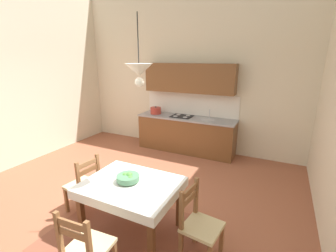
% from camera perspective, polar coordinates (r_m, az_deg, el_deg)
% --- Properties ---
extents(ground_plane, '(6.43, 6.41, 0.10)m').
position_cam_1_polar(ground_plane, '(4.25, -11.56, -18.10)').
color(ground_plane, '#99563D').
extents(wall_back, '(6.43, 0.12, 4.20)m').
position_cam_1_polar(wall_back, '(6.12, 4.78, 14.07)').
color(wall_back, beige).
rests_on(wall_back, ground_plane).
extents(area_rug, '(2.10, 1.60, 0.01)m').
position_cam_1_polar(area_rug, '(3.55, -9.44, -24.79)').
color(area_rug, brown).
rests_on(area_rug, ground_plane).
extents(kitchen_cabinetry, '(2.49, 0.63, 2.20)m').
position_cam_1_polar(kitchen_cabinetry, '(5.94, 4.53, 1.86)').
color(kitchen_cabinetry, brown).
rests_on(kitchen_cabinetry, ground_plane).
extents(dining_table, '(1.24, 0.97, 0.75)m').
position_cam_1_polar(dining_table, '(3.25, -8.90, -15.57)').
color(dining_table, brown).
rests_on(dining_table, ground_plane).
extents(dining_chair_camera_side, '(0.45, 0.45, 0.93)m').
position_cam_1_polar(dining_chair_camera_side, '(2.83, -19.27, -26.41)').
color(dining_chair_camera_side, '#D1BC89').
rests_on(dining_chair_camera_side, ground_plane).
extents(dining_chair_window_side, '(0.47, 0.47, 0.93)m').
position_cam_1_polar(dining_chair_window_side, '(3.00, 7.56, -22.70)').
color(dining_chair_window_side, '#D1BC89').
rests_on(dining_chair_window_side, ground_plane).
extents(dining_chair_tv_side, '(0.46, 0.46, 0.93)m').
position_cam_1_polar(dining_chair_tv_side, '(3.93, -19.73, -13.44)').
color(dining_chair_tv_side, '#D1BC89').
rests_on(dining_chair_tv_side, ground_plane).
extents(fruit_bowl, '(0.30, 0.30, 0.12)m').
position_cam_1_polar(fruit_bowl, '(3.19, -9.68, -12.26)').
color(fruit_bowl, '#4C7F5B').
rests_on(fruit_bowl, dining_table).
extents(pendant_lamp, '(0.32, 0.32, 0.80)m').
position_cam_1_polar(pendant_lamp, '(2.78, -7.04, 13.18)').
color(pendant_lamp, black).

